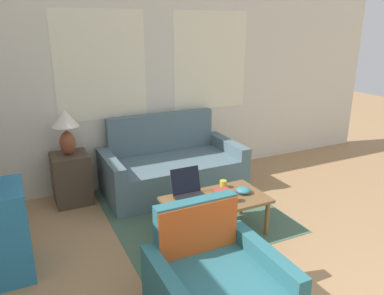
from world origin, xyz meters
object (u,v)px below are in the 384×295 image
object	(u,v)px
cup_yellow	(233,198)
table_lamp	(66,127)
book_red	(223,192)
couch	(171,169)
coffee_table	(216,202)
laptop	(190,192)
snack_bowl	(243,190)
cup_navy	(223,184)
armchair	(215,293)

from	to	relation	value
cup_yellow	table_lamp	bearing A→B (deg)	130.49
book_red	couch	bearing A→B (deg)	93.86
couch	cup_yellow	xyz separation A→B (m)	(0.08, -1.36, 0.17)
coffee_table	laptop	distance (m)	0.28
table_lamp	cup_yellow	distance (m)	2.05
snack_bowl	book_red	bearing A→B (deg)	159.11
laptop	couch	bearing A→B (deg)	76.72
cup_navy	snack_bowl	world-z (taller)	cup_navy
coffee_table	snack_bowl	xyz separation A→B (m)	(0.31, -0.01, 0.08)
armchair	snack_bowl	distance (m)	1.40
cup_navy	coffee_table	bearing A→B (deg)	-135.43
laptop	coffee_table	bearing A→B (deg)	-31.29
armchair	cup_yellow	distance (m)	1.19
cup_navy	couch	bearing A→B (deg)	98.52
couch	book_red	distance (m)	1.18
snack_bowl	laptop	bearing A→B (deg)	164.70
laptop	book_red	xyz separation A→B (m)	(0.34, -0.07, -0.04)
book_red	armchair	bearing A→B (deg)	-122.68
cup_navy	cup_yellow	distance (m)	0.33
cup_navy	table_lamp	bearing A→B (deg)	138.98
couch	cup_yellow	distance (m)	1.37
cup_yellow	book_red	size ratio (longest dim) A/B	0.42
table_lamp	snack_bowl	size ratio (longest dim) A/B	3.48
armchair	table_lamp	size ratio (longest dim) A/B	1.61
laptop	cup_yellow	bearing A→B (deg)	-37.66
table_lamp	cup_yellow	size ratio (longest dim) A/B	6.34
coffee_table	book_red	bearing A→B (deg)	26.93
cup_yellow	couch	bearing A→B (deg)	93.32
coffee_table	book_red	size ratio (longest dim) A/B	5.08
coffee_table	laptop	xyz separation A→B (m)	(-0.22, 0.13, 0.10)
snack_bowl	couch	bearing A→B (deg)	102.26
armchair	table_lamp	distance (m)	2.59
cup_navy	cup_yellow	bearing A→B (deg)	-103.39
cup_yellow	snack_bowl	bearing A→B (deg)	31.25
laptop	cup_navy	world-z (taller)	laptop
laptop	cup_yellow	distance (m)	0.43
armchair	book_red	distance (m)	1.34
armchair	book_red	bearing A→B (deg)	57.32
table_lamp	coffee_table	distance (m)	1.90
laptop	snack_bowl	bearing A→B (deg)	-15.30
armchair	snack_bowl	size ratio (longest dim) A/B	5.59
armchair	couch	bearing A→B (deg)	74.41
couch	armchair	bearing A→B (deg)	-105.59
armchair	laptop	xyz separation A→B (m)	(0.38, 1.19, 0.19)
armchair	snack_bowl	bearing A→B (deg)	49.00
cup_navy	book_red	xyz separation A→B (m)	(-0.08, -0.13, -0.02)
couch	coffee_table	xyz separation A→B (m)	(-0.04, -1.23, 0.08)
coffee_table	snack_bowl	bearing A→B (deg)	-2.23
cup_navy	cup_yellow	size ratio (longest dim) A/B	0.97
armchair	coffee_table	xyz separation A→B (m)	(0.60, 1.06, 0.08)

